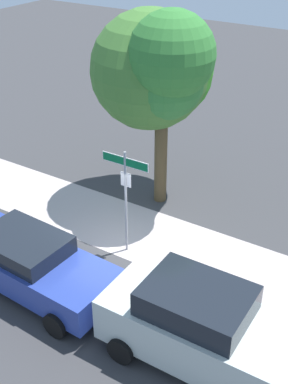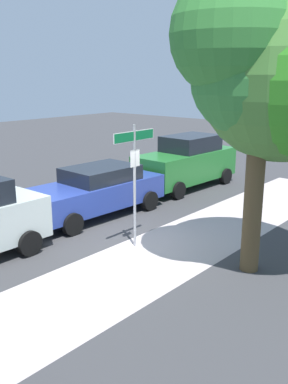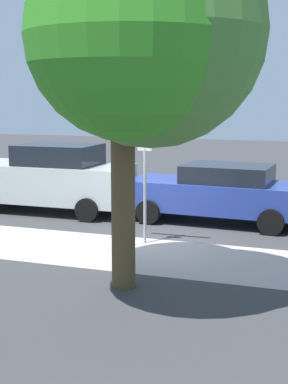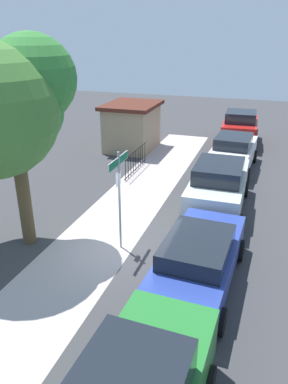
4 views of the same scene
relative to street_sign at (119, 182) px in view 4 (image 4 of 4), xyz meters
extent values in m
plane|color=#38383A|center=(0.13, -0.40, -2.21)|extent=(60.00, 60.00, 0.00)
cube|color=#B2A4A2|center=(2.13, 0.90, -2.21)|extent=(24.00, 2.60, 0.00)
cylinder|color=#9EA0A5|center=(0.00, 0.00, -0.64)|extent=(0.07, 0.07, 3.14)
cube|color=#0F723D|center=(0.00, 0.00, 0.65)|extent=(1.41, 0.02, 0.22)
cube|color=white|center=(0.00, 0.00, 0.65)|extent=(1.44, 0.02, 0.25)
cube|color=silver|center=(0.00, 0.02, 0.10)|extent=(0.32, 0.02, 0.42)
cylinder|color=brown|center=(-0.63, 2.93, -0.51)|extent=(0.41, 0.41, 3.39)
sphere|color=#327935|center=(-0.43, 2.73, 2.02)|extent=(2.36, 2.36, 2.36)
sphere|color=#327931|center=(-0.09, 2.50, 2.86)|extent=(2.49, 2.49, 2.49)
cylinder|color=black|center=(-4.28, -1.75, -1.89)|extent=(0.65, 0.24, 0.64)
cylinder|color=black|center=(-4.35, -3.48, -1.89)|extent=(0.65, 0.24, 0.64)
cube|color=navy|center=(-1.07, -2.66, -1.51)|extent=(4.71, 2.00, 0.76)
cube|color=black|center=(-1.35, -2.64, -0.90)|extent=(2.29, 1.67, 0.45)
cylinder|color=black|center=(0.55, -1.83, -1.89)|extent=(0.65, 0.25, 0.64)
cylinder|color=black|center=(0.47, -3.62, -1.89)|extent=(0.65, 0.25, 0.64)
cylinder|color=black|center=(-2.60, -1.69, -1.89)|extent=(0.65, 0.25, 0.64)
cylinder|color=black|center=(-2.68, -3.48, -1.89)|extent=(0.65, 0.25, 0.64)
cube|color=#B6C1BC|center=(3.73, -2.48, -1.36)|extent=(4.62, 1.92, 1.05)
cube|color=black|center=(3.45, -2.48, -0.55)|extent=(2.22, 1.67, 0.57)
cylinder|color=black|center=(5.29, -1.52, -1.89)|extent=(0.64, 0.23, 0.64)
cylinder|color=black|center=(5.30, -3.40, -1.89)|extent=(0.64, 0.23, 0.64)
cylinder|color=black|center=(2.16, -1.55, -1.89)|extent=(0.64, 0.23, 0.64)
cylinder|color=black|center=(2.17, -3.43, -1.89)|extent=(0.64, 0.23, 0.64)
cube|color=silver|center=(8.53, -2.51, -1.43)|extent=(4.40, 2.02, 0.91)
cube|color=black|center=(8.27, -2.50, -0.72)|extent=(2.15, 1.69, 0.52)
cylinder|color=black|center=(10.04, -1.69, -1.89)|extent=(0.65, 0.25, 0.64)
cylinder|color=black|center=(9.95, -3.49, -1.89)|extent=(0.65, 0.25, 0.64)
cylinder|color=black|center=(7.11, -1.54, -1.89)|extent=(0.65, 0.25, 0.64)
cylinder|color=black|center=(7.02, -3.34, -1.89)|extent=(0.65, 0.25, 0.64)
cube|color=red|center=(13.33, -2.38, -1.35)|extent=(4.19, 2.13, 1.08)
cube|color=black|center=(13.08, -2.39, -0.51)|extent=(2.05, 1.80, 0.59)
cylinder|color=black|center=(14.68, -1.34, -1.89)|extent=(0.65, 0.25, 0.64)
cylinder|color=black|center=(14.77, -3.29, -1.89)|extent=(0.65, 0.25, 0.64)
cylinder|color=black|center=(11.89, -1.47, -1.89)|extent=(0.65, 0.25, 0.64)
cylinder|color=black|center=(11.98, -3.41, -1.89)|extent=(0.65, 0.25, 0.64)
cylinder|color=black|center=(6.71, 1.90, -1.16)|extent=(3.11, 0.04, 0.04)
cylinder|color=black|center=(6.71, 1.90, -2.09)|extent=(3.11, 0.04, 0.04)
cylinder|color=black|center=(5.33, 1.90, -1.68)|extent=(0.03, 0.03, 1.05)
cylinder|color=black|center=(5.67, 1.90, -1.68)|extent=(0.03, 0.03, 1.05)
cylinder|color=black|center=(6.02, 1.90, -1.68)|extent=(0.03, 0.03, 1.05)
cylinder|color=black|center=(6.36, 1.90, -1.68)|extent=(0.03, 0.03, 1.05)
cylinder|color=black|center=(6.71, 1.90, -1.68)|extent=(0.03, 0.03, 1.05)
cylinder|color=black|center=(7.06, 1.90, -1.68)|extent=(0.03, 0.03, 1.05)
cylinder|color=black|center=(7.40, 1.90, -1.68)|extent=(0.03, 0.03, 1.05)
cylinder|color=black|center=(7.75, 1.90, -1.68)|extent=(0.03, 0.03, 1.05)
cylinder|color=black|center=(8.09, 1.90, -1.68)|extent=(0.03, 0.03, 1.05)
cube|color=#998466|center=(10.26, 3.40, -1.00)|extent=(3.17, 2.45, 2.41)
cube|color=#4C2319|center=(10.26, 3.40, 0.30)|extent=(3.53, 2.81, 0.20)
camera|label=1|loc=(6.71, -9.66, 6.65)|focal=47.13mm
camera|label=2|loc=(7.82, 7.02, 2.08)|focal=40.40mm
camera|label=3|loc=(-4.13, 11.83, 1.11)|focal=53.21mm
camera|label=4|loc=(-9.37, -3.92, 4.07)|focal=34.77mm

